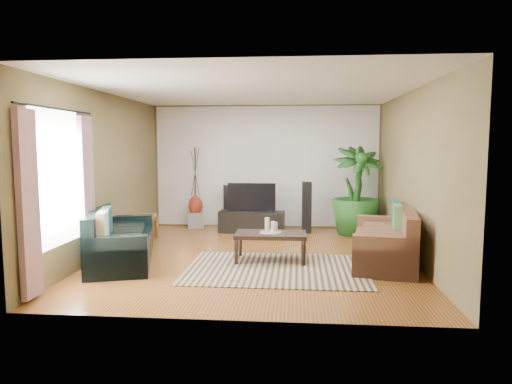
# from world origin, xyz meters

# --- Properties ---
(floor) EXTENTS (5.50, 5.50, 0.00)m
(floor) POSITION_xyz_m (0.00, 0.00, 0.00)
(floor) COLOR brown
(floor) RESTS_ON ground
(ceiling) EXTENTS (5.50, 5.50, 0.00)m
(ceiling) POSITION_xyz_m (0.00, 0.00, 2.70)
(ceiling) COLOR white
(ceiling) RESTS_ON ground
(wall_back) EXTENTS (5.00, 0.00, 5.00)m
(wall_back) POSITION_xyz_m (0.00, 2.75, 1.35)
(wall_back) COLOR brown
(wall_back) RESTS_ON ground
(wall_front) EXTENTS (5.00, 0.00, 5.00)m
(wall_front) POSITION_xyz_m (0.00, -2.75, 1.35)
(wall_front) COLOR brown
(wall_front) RESTS_ON ground
(wall_left) EXTENTS (0.00, 5.50, 5.50)m
(wall_left) POSITION_xyz_m (-2.50, 0.00, 1.35)
(wall_left) COLOR brown
(wall_left) RESTS_ON ground
(wall_right) EXTENTS (0.00, 5.50, 5.50)m
(wall_right) POSITION_xyz_m (2.50, 0.00, 1.35)
(wall_right) COLOR brown
(wall_right) RESTS_ON ground
(backwall_panel) EXTENTS (4.90, 0.00, 4.90)m
(backwall_panel) POSITION_xyz_m (0.00, 2.74, 1.35)
(backwall_panel) COLOR white
(backwall_panel) RESTS_ON ground
(window_pane) EXTENTS (0.00, 1.80, 1.80)m
(window_pane) POSITION_xyz_m (-2.48, -1.60, 1.40)
(window_pane) COLOR white
(window_pane) RESTS_ON ground
(curtain_near) EXTENTS (0.08, 0.35, 2.20)m
(curtain_near) POSITION_xyz_m (-2.43, -2.35, 1.15)
(curtain_near) COLOR gray
(curtain_near) RESTS_ON ground
(curtain_far) EXTENTS (0.08, 0.35, 2.20)m
(curtain_far) POSITION_xyz_m (-2.43, -0.85, 1.15)
(curtain_far) COLOR gray
(curtain_far) RESTS_ON ground
(curtain_rod) EXTENTS (0.03, 1.90, 0.03)m
(curtain_rod) POSITION_xyz_m (-2.43, -1.60, 2.30)
(curtain_rod) COLOR black
(curtain_rod) RESTS_ON ground
(sofa_left) EXTENTS (1.38, 2.18, 0.85)m
(sofa_left) POSITION_xyz_m (-2.04, -0.54, 0.42)
(sofa_left) COLOR black
(sofa_left) RESTS_ON floor
(sofa_right) EXTENTS (1.19, 2.07, 0.85)m
(sofa_right) POSITION_xyz_m (2.03, -0.22, 0.42)
(sofa_right) COLOR brown
(sofa_right) RESTS_ON floor
(area_rug) EXTENTS (2.68, 1.91, 0.01)m
(area_rug) POSITION_xyz_m (0.38, -0.74, 0.01)
(area_rug) COLOR tan
(area_rug) RESTS_ON floor
(coffee_table) EXTENTS (1.12, 0.62, 0.46)m
(coffee_table) POSITION_xyz_m (0.27, -0.27, 0.23)
(coffee_table) COLOR black
(coffee_table) RESTS_ON floor
(candle_tray) EXTENTS (0.34, 0.34, 0.02)m
(candle_tray) POSITION_xyz_m (0.27, -0.27, 0.46)
(candle_tray) COLOR gray
(candle_tray) RESTS_ON coffee_table
(candle_tall) EXTENTS (0.07, 0.07, 0.22)m
(candle_tall) POSITION_xyz_m (0.21, -0.24, 0.58)
(candle_tall) COLOR beige
(candle_tall) RESTS_ON candle_tray
(candle_mid) EXTENTS (0.07, 0.07, 0.17)m
(candle_mid) POSITION_xyz_m (0.31, -0.31, 0.56)
(candle_mid) COLOR #E9E4C5
(candle_mid) RESTS_ON candle_tray
(candle_short) EXTENTS (0.07, 0.07, 0.14)m
(candle_short) POSITION_xyz_m (0.34, -0.21, 0.54)
(candle_short) COLOR beige
(candle_short) RESTS_ON candle_tray
(tv_stand) EXTENTS (1.38, 0.49, 0.45)m
(tv_stand) POSITION_xyz_m (-0.25, 2.04, 0.23)
(tv_stand) COLOR black
(tv_stand) RESTS_ON floor
(television) EXTENTS (0.99, 0.05, 0.59)m
(television) POSITION_xyz_m (-0.25, 2.06, 0.75)
(television) COLOR black
(television) RESTS_ON tv_stand
(speaker_left) EXTENTS (0.19, 0.21, 0.95)m
(speaker_left) POSITION_xyz_m (-0.83, 2.50, 0.47)
(speaker_left) COLOR black
(speaker_left) RESTS_ON floor
(speaker_right) EXTENTS (0.20, 0.22, 1.07)m
(speaker_right) POSITION_xyz_m (0.89, 2.13, 0.53)
(speaker_right) COLOR black
(speaker_right) RESTS_ON floor
(potted_plant) EXTENTS (1.23, 1.23, 1.81)m
(potted_plant) POSITION_xyz_m (1.89, 2.04, 0.90)
(potted_plant) COLOR #1D4F1A
(potted_plant) RESTS_ON floor
(plant_pot) EXTENTS (0.33, 0.33, 0.26)m
(plant_pot) POSITION_xyz_m (1.89, 2.04, 0.13)
(plant_pot) COLOR black
(plant_pot) RESTS_ON floor
(pedestal) EXTENTS (0.41, 0.41, 0.34)m
(pedestal) POSITION_xyz_m (-1.54, 2.50, 0.17)
(pedestal) COLOR gray
(pedestal) RESTS_ON floor
(vase) EXTENTS (0.31, 0.31, 0.44)m
(vase) POSITION_xyz_m (-1.54, 2.50, 0.50)
(vase) COLOR maroon
(vase) RESTS_ON pedestal
(side_table) EXTENTS (0.56, 0.56, 0.49)m
(side_table) POSITION_xyz_m (-2.25, 1.14, 0.24)
(side_table) COLOR brown
(side_table) RESTS_ON floor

